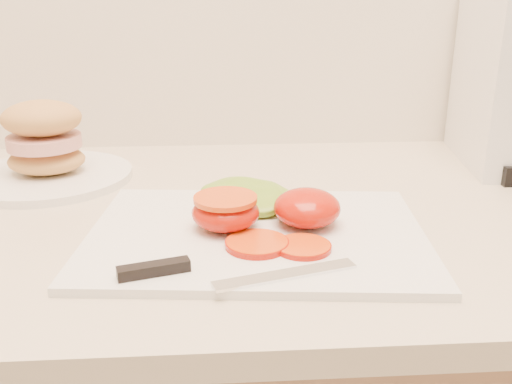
{
  "coord_description": "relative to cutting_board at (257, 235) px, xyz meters",
  "views": [
    {
      "loc": [
        -0.33,
        0.96,
        1.21
      ],
      "look_at": [
        -0.29,
        1.58,
        0.99
      ],
      "focal_mm": 40.0,
      "sensor_mm": 36.0,
      "label": 1
    }
  ],
  "objects": [
    {
      "name": "knife",
      "position": [
        -0.06,
        -0.11,
        0.01
      ],
      "size": [
        0.24,
        0.06,
        0.01
      ],
      "rotation": [
        0.0,
        0.0,
        0.28
      ],
      "color": "silver",
      "rests_on": "cutting_board"
    },
    {
      "name": "tomato_half_dome",
      "position": [
        0.06,
        0.01,
        0.03
      ],
      "size": [
        0.08,
        0.08,
        0.04
      ],
      "primitive_type": "ellipsoid",
      "color": "#B0240D",
      "rests_on": "cutting_board"
    },
    {
      "name": "tomato_half_cut",
      "position": [
        -0.04,
        0.01,
        0.03
      ],
      "size": [
        0.08,
        0.08,
        0.04
      ],
      "color": "#B0240D",
      "rests_on": "cutting_board"
    },
    {
      "name": "tomato_slice_0",
      "position": [
        -0.0,
        -0.04,
        0.01
      ],
      "size": [
        0.07,
        0.07,
        0.01
      ],
      "primitive_type": "cylinder",
      "color": "#D55118",
      "rests_on": "cutting_board"
    },
    {
      "name": "lettuce_leaf_0",
      "position": [
        -0.01,
        0.08,
        0.02
      ],
      "size": [
        0.16,
        0.15,
        0.03
      ],
      "primitive_type": "ellipsoid",
      "rotation": [
        0.0,
        0.0,
        -0.64
      ],
      "color": "olive",
      "rests_on": "cutting_board"
    },
    {
      "name": "sandwich_plate",
      "position": [
        -0.3,
        0.24,
        0.04
      ],
      "size": [
        0.25,
        0.25,
        0.12
      ],
      "rotation": [
        0.0,
        0.0,
        -0.12
      ],
      "color": "white",
      "rests_on": "counter"
    },
    {
      "name": "cutting_board",
      "position": [
        0.0,
        0.0,
        0.0
      ],
      "size": [
        0.42,
        0.32,
        0.01
      ],
      "primitive_type": "cube",
      "rotation": [
        0.0,
        0.0,
        -0.09
      ],
      "color": "silver",
      "rests_on": "counter"
    },
    {
      "name": "tomato_slice_1",
      "position": [
        0.05,
        -0.05,
        0.01
      ],
      "size": [
        0.06,
        0.06,
        0.01
      ],
      "primitive_type": "cylinder",
      "color": "#D55118",
      "rests_on": "cutting_board"
    }
  ]
}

